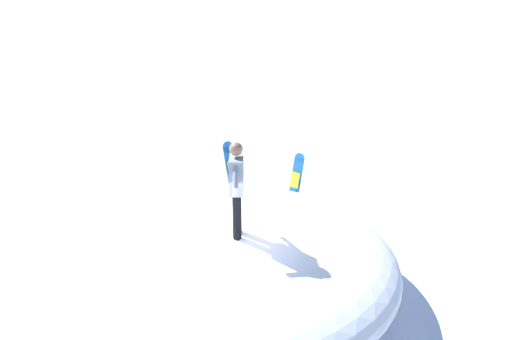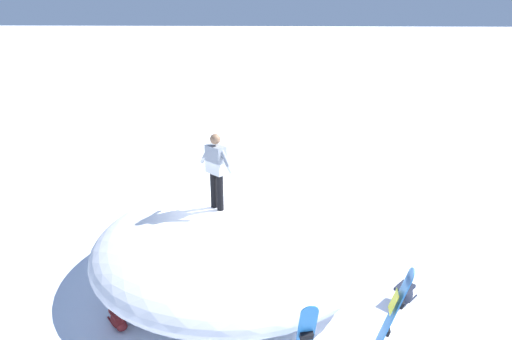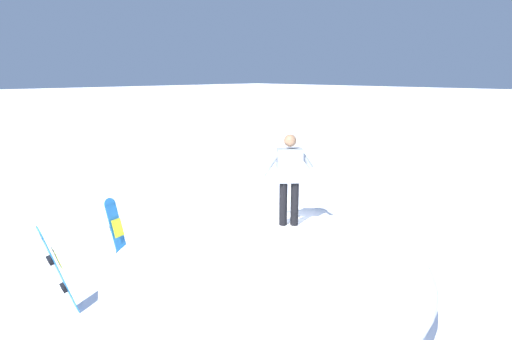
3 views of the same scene
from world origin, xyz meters
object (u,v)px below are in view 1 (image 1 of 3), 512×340
Objects in this scene: snowboarder_standing at (237,184)px; snowboard_primary_upright at (232,175)px; backpack_near at (172,208)px; snowboard_secondary_upright at (295,187)px; backpack_far at (380,294)px.

snowboard_primary_upright is at bearing 52.40° from snowboarder_standing.
snowboarder_standing is 0.95× the size of snowboard_primary_upright.
snowboard_secondary_upright is at bearing -43.79° from backpack_near.
snowboard_secondary_upright is 2.42× the size of backpack_near.
snowboard_secondary_upright is at bearing 70.69° from backpack_far.
snowboarder_standing reaches higher than backpack_far.
backpack_near is 5.36m from backpack_far.
backpack_far is (2.00, -1.55, -2.22)m from snowboarder_standing.
backpack_far is at bearing -79.52° from backpack_near.
backpack_far is (-0.42, -4.69, -0.71)m from snowboard_primary_upright.
snowboard_primary_upright is at bearing 116.39° from snowboard_secondary_upright.
backpack_far is at bearing -95.12° from snowboard_primary_upright.
backpack_near is (-2.11, 2.02, -0.63)m from snowboard_secondary_upright.
snowboarder_standing reaches higher than snowboard_secondary_upright.
backpack_near is (-1.40, 0.58, -0.67)m from snowboard_primary_upright.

